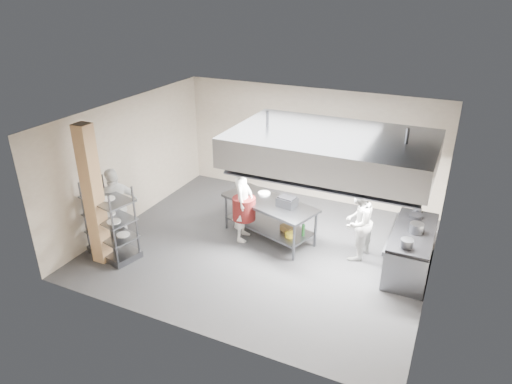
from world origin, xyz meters
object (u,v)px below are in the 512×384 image
at_px(island, 269,220).
at_px(chef_head, 243,202).
at_px(chef_plating, 116,207).
at_px(griddle, 287,202).
at_px(chef_line, 358,222).
at_px(cooking_range, 411,251).
at_px(stockpot, 416,228).
at_px(pass_rack, 110,221).

height_order(island, chef_head, chef_head).
xyz_separation_m(chef_plating, griddle, (3.38, 1.65, 0.10)).
xyz_separation_m(island, chef_plating, (-2.94, -1.68, 0.46)).
distance_m(island, chef_head, 0.77).
bearing_deg(chef_line, cooking_range, 103.79).
distance_m(cooking_range, chef_head, 3.71).
bearing_deg(cooking_range, stockpot, -52.64).
height_order(cooking_range, chef_line, chef_line).
bearing_deg(chef_line, pass_rack, -53.16).
bearing_deg(chef_line, chef_head, -70.53).
bearing_deg(cooking_range, chef_line, -178.95).
xyz_separation_m(island, stockpot, (3.17, -0.02, 0.54)).
bearing_deg(stockpot, island, 179.65).
height_order(chef_plating, stockpot, chef_plating).
relative_size(chef_head, griddle, 4.63).
bearing_deg(stockpot, chef_plating, -164.84).
distance_m(pass_rack, chef_plating, 0.49).
height_order(island, stockpot, stockpot).
relative_size(cooking_range, griddle, 4.97).
bearing_deg(griddle, stockpot, 10.51).
height_order(island, chef_plating, chef_plating).
relative_size(chef_plating, stockpot, 6.59).
distance_m(island, chef_plating, 3.42).
bearing_deg(chef_plating, chef_line, 127.55).
relative_size(island, chef_head, 1.19).
distance_m(chef_line, chef_plating, 5.23).
xyz_separation_m(cooking_range, chef_head, (-3.66, -0.32, 0.51)).
bearing_deg(griddle, chef_plating, -143.69).
relative_size(island, chef_line, 1.31).
bearing_deg(cooking_range, pass_rack, -159.95).
relative_size(island, cooking_range, 1.11).
bearing_deg(chef_head, pass_rack, 115.95).
height_order(cooking_range, stockpot, stockpot).
distance_m(pass_rack, chef_head, 2.87).
height_order(cooking_range, chef_plating, chef_plating).
xyz_separation_m(island, griddle, (0.43, -0.03, 0.55)).
height_order(chef_head, chef_line, chef_head).
xyz_separation_m(pass_rack, chef_line, (4.75, 2.12, 0.01)).
relative_size(cooking_range, stockpot, 7.24).
height_order(pass_rack, chef_plating, chef_plating).
height_order(pass_rack, griddle, pass_rack).
relative_size(chef_plating, griddle, 4.53).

